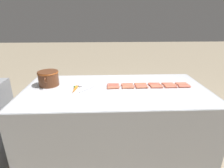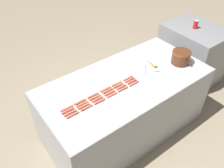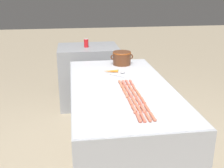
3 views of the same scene
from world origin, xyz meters
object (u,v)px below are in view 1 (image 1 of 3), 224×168
at_px(hot_dog_5, 113,88).
at_px(hot_dog_12, 182,84).
at_px(hot_dog_1, 171,87).
at_px(hot_dog_16, 127,85).
at_px(hot_dog_0, 185,87).
at_px(serving_spoon, 82,87).
at_px(hot_dog_3, 142,87).
at_px(hot_dog_23, 113,84).
at_px(hot_dog_22, 127,84).
at_px(hot_dog_20, 154,84).
at_px(hot_dog_6, 184,86).
at_px(hot_dog_11, 113,87).
at_px(hot_dog_10, 128,86).
at_px(hot_dog_2, 157,87).
at_px(carrot, 74,90).
at_px(hot_dog_14, 155,85).
at_px(hot_dog_15, 141,85).
at_px(hot_dog_13, 169,85).
at_px(hot_dog_18, 180,83).
at_px(hot_dog_17, 113,85).
at_px(hot_dog_19, 167,83).
at_px(hot_dog_7, 170,86).
at_px(hot_dog_4, 128,88).
at_px(hot_dog_9, 141,86).
at_px(hot_dog_21, 140,84).
at_px(bean_pot, 48,77).
at_px(hot_dog_8, 156,86).

relative_size(hot_dog_5, hot_dog_12, 1.00).
distance_m(hot_dog_1, hot_dog_16, 0.48).
xyz_separation_m(hot_dog_0, serving_spoon, (0.06, 1.13, -0.00)).
xyz_separation_m(hot_dog_3, hot_dog_23, (0.11, 0.31, 0.00)).
distance_m(hot_dog_0, hot_dog_22, 0.63).
relative_size(hot_dog_20, hot_dog_23, 1.00).
relative_size(hot_dog_6, hot_dog_11, 1.00).
distance_m(hot_dog_10, hot_dog_20, 0.32).
distance_m(hot_dog_2, hot_dog_20, 0.11).
distance_m(hot_dog_3, hot_dog_11, 0.31).
height_order(hot_dog_3, carrot, carrot).
relative_size(hot_dog_11, hot_dog_14, 1.00).
height_order(hot_dog_15, serving_spoon, hot_dog_15).
distance_m(hot_dog_1, hot_dog_13, 0.08).
bearing_deg(hot_dog_6, hot_dog_20, 75.99).
bearing_deg(hot_dog_14, hot_dog_18, -83.37).
height_order(hot_dog_10, hot_dog_20, same).
bearing_deg(hot_dog_15, hot_dog_17, 90.49).
distance_m(hot_dog_1, hot_dog_19, 0.11).
bearing_deg(hot_dog_14, hot_dog_13, -90.29).
bearing_deg(hot_dog_6, hot_dog_13, 75.76).
distance_m(hot_dog_7, hot_dog_13, 0.03).
distance_m(hot_dog_4, hot_dog_17, 0.18).
bearing_deg(hot_dog_5, hot_dog_16, -65.45).
xyz_separation_m(hot_dog_23, serving_spoon, (-0.05, 0.34, -0.00)).
height_order(hot_dog_4, hot_dog_9, same).
bearing_deg(hot_dog_2, hot_dog_5, 89.92).
xyz_separation_m(hot_dog_3, hot_dog_10, (0.03, 0.15, 0.00)).
xyz_separation_m(hot_dog_2, hot_dog_21, (0.11, 0.16, 0.00)).
distance_m(hot_dog_5, hot_dog_16, 0.17).
bearing_deg(hot_dog_3, serving_spoon, 84.77).
bearing_deg(hot_dog_13, hot_dog_10, 94.75).
xyz_separation_m(hot_dog_6, hot_dog_21, (0.08, 0.48, 0.00)).
bearing_deg(hot_dog_16, hot_dog_19, -85.52).
distance_m(hot_dog_10, hot_dog_15, 0.15).
bearing_deg(hot_dog_15, hot_dog_16, 90.67).
distance_m(hot_dog_0, hot_dog_21, 0.49).
distance_m(hot_dog_6, hot_dog_23, 0.79).
xyz_separation_m(hot_dog_19, serving_spoon, (-0.05, 0.97, -0.00)).
height_order(hot_dog_2, hot_dog_10, same).
distance_m(hot_dog_11, hot_dog_19, 0.63).
bearing_deg(bean_pot, hot_dog_19, -91.51).
distance_m(hot_dog_7, hot_dog_17, 0.63).
bearing_deg(hot_dog_12, hot_dog_18, 9.45).
distance_m(hot_dog_18, hot_dog_21, 0.47).
distance_m(hot_dog_21, serving_spoon, 0.66).
height_order(hot_dog_2, carrot, carrot).
distance_m(hot_dog_5, hot_dog_7, 0.64).
relative_size(hot_dog_2, hot_dog_5, 1.00).
distance_m(hot_dog_3, hot_dog_8, 0.17).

